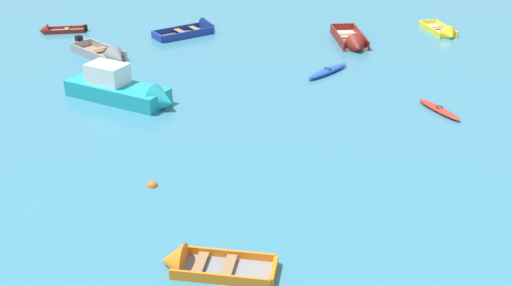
{
  "coord_description": "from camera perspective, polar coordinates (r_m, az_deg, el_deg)",
  "views": [
    {
      "loc": [
        -1.8,
        -2.11,
        12.24
      ],
      "look_at": [
        0.0,
        22.76,
        0.15
      ],
      "focal_mm": 46.98,
      "sensor_mm": 36.0,
      "label": 1
    }
  ],
  "objects": [
    {
      "name": "rowboat_grey_back_row_center",
      "position": [
        38.88,
        -12.53,
        7.26
      ],
      "size": [
        3.73,
        3.98,
        1.29
      ],
      "color": "#99754C",
      "rests_on": "ground_plane"
    },
    {
      "name": "kayak_blue_back_row_left",
      "position": [
        36.03,
        6.11,
        6.11
      ],
      "size": [
        2.75,
        2.6,
        0.31
      ],
      "color": "blue",
      "rests_on": "ground_plane"
    },
    {
      "name": "motor_launch_turquoise_far_left",
      "position": [
        32.69,
        -11.15,
        4.45
      ],
      "size": [
        5.76,
        4.53,
        2.02
      ],
      "color": "teal",
      "rests_on": "ground_plane"
    },
    {
      "name": "kayak_red_near_camera",
      "position": [
        32.14,
        15.32,
        2.77
      ],
      "size": [
        1.48,
        2.78,
        0.27
      ],
      "color": "red",
      "rests_on": "ground_plane"
    },
    {
      "name": "rowboat_orange_near_left",
      "position": [
        20.58,
        -5.45,
        -10.21
      ],
      "size": [
        3.67,
        2.01,
        1.19
      ],
      "color": "gray",
      "rests_on": "ground_plane"
    },
    {
      "name": "rowboat_yellow_far_back",
      "position": [
        44.09,
        15.8,
        8.99
      ],
      "size": [
        1.64,
        3.62,
        1.1
      ],
      "color": "beige",
      "rests_on": "ground_plane"
    },
    {
      "name": "mooring_buoy_between_boats_left",
      "position": [
        25.12,
        -8.82,
        -3.62
      ],
      "size": [
        0.4,
        0.4,
        0.4
      ],
      "primitive_type": "sphere",
      "color": "orange",
      "rests_on": "ground_plane"
    },
    {
      "name": "rowboat_deep_blue_cluster_outer",
      "position": [
        43.22,
        -4.89,
        9.6
      ],
      "size": [
        4.31,
        3.3,
        1.33
      ],
      "color": "#4C4C51",
      "rests_on": "ground_plane"
    },
    {
      "name": "rowboat_maroon_foreground_center",
      "position": [
        45.03,
        -16.91,
        9.15
      ],
      "size": [
        3.05,
        1.12,
        0.84
      ],
      "color": "beige",
      "rests_on": "ground_plane"
    },
    {
      "name": "rowboat_maroon_outer_right",
      "position": [
        40.63,
        8.29,
        8.42
      ],
      "size": [
        1.64,
        4.65,
        1.39
      ],
      "color": "beige",
      "rests_on": "ground_plane"
    }
  ]
}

